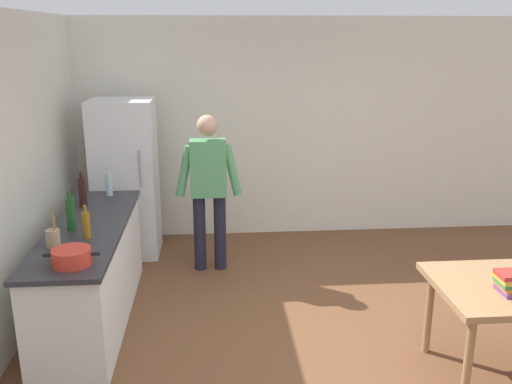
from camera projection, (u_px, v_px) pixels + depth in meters
name	position (u px, v px, depth m)	size (l,w,h in m)	color
ground_plane	(330.00, 359.00, 4.41)	(14.00, 14.00, 0.00)	brown
wall_back	(284.00, 129.00, 6.90)	(6.40, 0.12, 2.70)	silver
kitchen_counter	(91.00, 273.00, 4.90)	(0.64, 2.20, 0.90)	white
refrigerator	(126.00, 179.00, 6.31)	(0.70, 0.67, 1.80)	white
person	(209.00, 183.00, 5.83)	(0.70, 0.22, 1.70)	#1E1E2D
cooking_pot	(72.00, 257.00, 3.96)	(0.40, 0.28, 0.12)	red
utensil_jar	(53.00, 237.00, 4.29)	(0.11, 0.11, 0.32)	tan
bottle_wine_dark	(82.00, 192.00, 5.27)	(0.08, 0.08, 0.34)	black
bottle_oil_amber	(86.00, 225.00, 4.46)	(0.06, 0.06, 0.28)	#996619
bottle_wine_green	(71.00, 213.00, 4.64)	(0.08, 0.08, 0.34)	#1E5123
bottle_water_clear	(109.00, 184.00, 5.63)	(0.07, 0.07, 0.30)	silver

